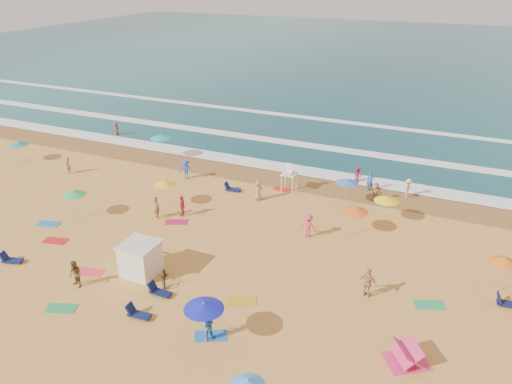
% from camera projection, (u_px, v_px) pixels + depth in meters
% --- Properties ---
extents(ground, '(220.00, 220.00, 0.00)m').
position_uv_depth(ground, '(208.00, 242.00, 34.96)').
color(ground, gold).
rests_on(ground, ground).
extents(ocean, '(220.00, 140.00, 0.18)m').
position_uv_depth(ocean, '(403.00, 56.00, 104.68)').
color(ocean, '#0C4756').
rests_on(ocean, ground).
extents(wet_sand, '(220.00, 220.00, 0.00)m').
position_uv_depth(wet_sand, '(275.00, 178.00, 45.33)').
color(wet_sand, olive).
rests_on(wet_sand, ground).
extents(surf_foam, '(200.00, 18.70, 0.05)m').
position_uv_depth(surf_foam, '(306.00, 147.00, 52.61)').
color(surf_foam, white).
rests_on(surf_foam, ground).
extents(cabana, '(2.00, 2.00, 2.00)m').
position_uv_depth(cabana, '(141.00, 259.00, 30.99)').
color(cabana, white).
rests_on(cabana, ground).
extents(cabana_roof, '(2.20, 2.20, 0.12)m').
position_uv_depth(cabana_roof, '(139.00, 245.00, 30.55)').
color(cabana_roof, silver).
rests_on(cabana_roof, cabana).
extents(bicycle, '(1.44, 1.79, 0.91)m').
position_uv_depth(bicycle, '(164.00, 276.00, 30.27)').
color(bicycle, black).
rests_on(bicycle, ground).
extents(lifeguard_stand, '(1.20, 1.20, 2.10)m').
position_uv_depth(lifeguard_stand, '(289.00, 179.00, 42.40)').
color(lifeguard_stand, white).
rests_on(lifeguard_stand, ground).
extents(beach_umbrellas, '(49.37, 28.53, 0.79)m').
position_uv_depth(beach_umbrellas, '(240.00, 212.00, 34.48)').
color(beach_umbrellas, orange).
rests_on(beach_umbrellas, ground).
extents(loungers, '(55.50, 19.14, 0.34)m').
position_uv_depth(loungers, '(252.00, 288.00, 29.71)').
color(loungers, navy).
rests_on(loungers, ground).
extents(towels, '(42.14, 21.51, 0.03)m').
position_uv_depth(towels, '(220.00, 262.00, 32.51)').
color(towels, red).
rests_on(towels, ground).
extents(popup_tents, '(8.51, 11.90, 1.20)m').
position_uv_depth(popup_tents, '(479.00, 310.00, 27.07)').
color(popup_tents, '#DF3170').
rests_on(popup_tents, ground).
extents(beachgoers, '(36.90, 26.27, 2.09)m').
position_uv_depth(beachgoers, '(226.00, 202.00, 38.82)').
color(beachgoers, tan).
rests_on(beachgoers, ground).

